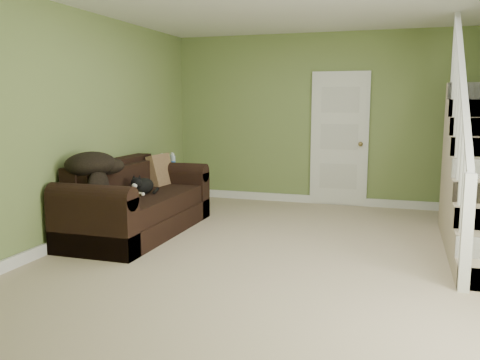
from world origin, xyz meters
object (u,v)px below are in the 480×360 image
Objects in this scene: cat at (142,186)px; banana at (137,195)px; side_table at (170,190)px; sofa at (136,206)px.

cat is 3.08× the size of banana.
side_table is 4.84× the size of banana.
banana is (0.09, -0.14, 0.16)m from sofa.
sofa is 12.68× the size of banana.
sofa reaches higher than banana.
cat is at bearing 48.98° from banana.
sofa is 1.25m from side_table.
side_table is 1.57× the size of cat.
cat is (0.23, -1.23, 0.26)m from side_table.
sofa is 4.11× the size of cat.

